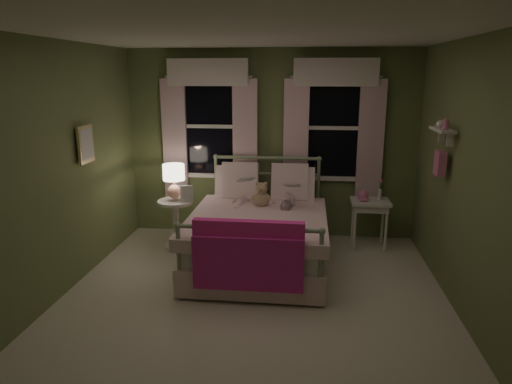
# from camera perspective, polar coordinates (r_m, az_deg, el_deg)

# --- Properties ---
(room_shell) EXTENTS (4.20, 4.20, 4.20)m
(room_shell) POSITION_cam_1_polar(r_m,az_deg,el_deg) (4.34, -0.43, 1.78)
(room_shell) COLOR silver
(room_shell) RESTS_ON ground
(bed) EXTENTS (1.58, 2.04, 1.18)m
(bed) POSITION_cam_1_polar(r_m,az_deg,el_deg) (5.53, 0.41, -5.28)
(bed) COLOR white
(bed) RESTS_ON ground
(pink_throw) EXTENTS (1.10, 0.15, 0.71)m
(pink_throw) POSITION_cam_1_polar(r_m,az_deg,el_deg) (4.49, -0.99, -6.99)
(pink_throw) COLOR #F42F9F
(pink_throw) RESTS_ON bed
(child_left) EXTENTS (0.26, 0.19, 0.68)m
(child_left) POSITION_cam_1_polar(r_m,az_deg,el_deg) (5.81, -1.88, 1.10)
(child_left) COLOR #F7D1DD
(child_left) RESTS_ON bed
(child_right) EXTENTS (0.35, 0.27, 0.70)m
(child_right) POSITION_cam_1_polar(r_m,az_deg,el_deg) (5.75, 3.64, 1.05)
(child_right) COLOR #F7D1DD
(child_right) RESTS_ON bed
(book_left) EXTENTS (0.23, 0.18, 0.26)m
(book_left) POSITION_cam_1_polar(r_m,az_deg,el_deg) (5.56, -2.26, 1.05)
(book_left) COLOR beige
(book_left) RESTS_ON child_left
(book_right) EXTENTS (0.21, 0.13, 0.26)m
(book_right) POSITION_cam_1_polar(r_m,az_deg,el_deg) (5.51, 3.51, 0.46)
(book_right) COLOR beige
(book_right) RESTS_ON child_right
(teddy_bear) EXTENTS (0.24, 0.20, 0.32)m
(teddy_bear) POSITION_cam_1_polar(r_m,az_deg,el_deg) (5.65, 0.70, -0.49)
(teddy_bear) COLOR tan
(teddy_bear) RESTS_ON bed
(nightstand_left) EXTENTS (0.46, 0.46, 0.65)m
(nightstand_left) POSITION_cam_1_polar(r_m,az_deg,el_deg) (6.14, -10.00, -3.13)
(nightstand_left) COLOR white
(nightstand_left) RESTS_ON ground
(table_lamp) EXTENTS (0.28, 0.28, 0.46)m
(table_lamp) POSITION_cam_1_polar(r_m,az_deg,el_deg) (6.00, -10.22, 1.76)
(table_lamp) COLOR #E59B87
(table_lamp) RESTS_ON nightstand_left
(book_nightstand) EXTENTS (0.19, 0.24, 0.02)m
(book_nightstand) POSITION_cam_1_polar(r_m,az_deg,el_deg) (5.97, -9.39, -1.21)
(book_nightstand) COLOR beige
(book_nightstand) RESTS_ON nightstand_left
(nightstand_right) EXTENTS (0.50, 0.40, 0.64)m
(nightstand_right) POSITION_cam_1_polar(r_m,az_deg,el_deg) (6.20, 14.06, -1.89)
(nightstand_right) COLOR white
(nightstand_right) RESTS_ON ground
(pink_toy) EXTENTS (0.14, 0.19, 0.14)m
(pink_toy) POSITION_cam_1_polar(r_m,az_deg,el_deg) (6.14, 13.24, -0.46)
(pink_toy) COLOR pink
(pink_toy) RESTS_ON nightstand_right
(bud_vase) EXTENTS (0.06, 0.06, 0.28)m
(bud_vase) POSITION_cam_1_polar(r_m,az_deg,el_deg) (6.21, 15.24, 0.33)
(bud_vase) COLOR white
(bud_vase) RESTS_ON nightstand_right
(window_left) EXTENTS (1.34, 0.13, 1.96)m
(window_left) POSITION_cam_1_polar(r_m,az_deg,el_deg) (6.41, -5.86, 8.77)
(window_left) COLOR black
(window_left) RESTS_ON room_shell
(window_right) EXTENTS (1.34, 0.13, 1.96)m
(window_right) POSITION_cam_1_polar(r_m,az_deg,el_deg) (6.27, 9.68, 8.52)
(window_right) COLOR black
(window_right) RESTS_ON room_shell
(wall_shelf) EXTENTS (0.15, 0.50, 0.60)m
(wall_shelf) POSITION_cam_1_polar(r_m,az_deg,el_deg) (5.15, 22.16, 5.26)
(wall_shelf) COLOR white
(wall_shelf) RESTS_ON room_shell
(framed_picture) EXTENTS (0.03, 0.32, 0.42)m
(framed_picture) POSITION_cam_1_polar(r_m,az_deg,el_deg) (5.45, -20.51, 5.62)
(framed_picture) COLOR beige
(framed_picture) RESTS_ON room_shell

